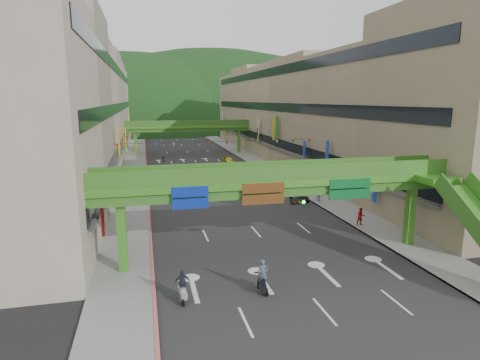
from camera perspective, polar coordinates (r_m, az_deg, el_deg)
The scene contains 23 objects.
ground at distance 25.37m, azimuth 9.91°, elevation -15.79°, with size 320.00×320.00×0.00m, color black.
road_slab at distance 72.14m, azimuth -5.95°, elevation 2.19°, with size 18.00×140.00×0.02m, color #28282B.
sidewalk_left at distance 71.55m, azimuth -14.71°, elevation 1.85°, with size 4.00×140.00×0.15m, color gray.
sidewalk_right at distance 74.35m, azimuth 2.49°, elevation 2.56°, with size 4.00×140.00×0.15m, color gray.
curb_left at distance 71.53m, azimuth -13.19°, elevation 1.93°, with size 0.20×140.00×0.18m, color #CC5959.
curb_right at distance 73.85m, azimuth 1.07°, elevation 2.52°, with size 0.20×140.00×0.18m, color gray.
building_row_left at distance 71.30m, azimuth -21.56°, elevation 8.99°, with size 12.80×95.00×19.00m.
building_row_right at distance 76.06m, azimuth 8.39°, elevation 9.76°, with size 12.80×95.00×19.00m.
overpass_near at distance 28.63m, azimuth 7.74°, elevation -1.44°, with size 28.00×12.27×7.10m.
overpass_far at distance 86.33m, azimuth -7.36°, elevation 7.28°, with size 28.00×2.20×7.10m.
hill_left at distance 181.07m, azimuth -15.41°, elevation 7.38°, with size 168.00×140.00×112.00m, color #1C4419.
hill_right at distance 203.84m, azimuth -3.84°, elevation 8.17°, with size 208.00×176.00×128.00m, color #1C4419.
bunting_string at distance 51.75m, azimuth -3.11°, elevation 5.24°, with size 26.00×0.36×0.47m.
scooter_rider_near at distance 24.94m, azimuth 3.23°, elevation -13.63°, with size 0.73×1.59×2.08m.
scooter_rider_mid at distance 55.36m, azimuth -0.05°, elevation 0.49°, with size 0.85×1.60×1.98m.
scooter_rider_left at distance 24.12m, azimuth -8.19°, elevation -14.65°, with size 0.98×1.60×1.97m.
scooter_rider_far at distance 69.04m, azimuth -10.91°, elevation 2.54°, with size 0.95×1.60×2.14m.
parked_scooter_row at distance 49.62m, azimuth 6.99°, elevation -1.47°, with size 1.60×9.35×1.08m.
car_silver at distance 63.98m, azimuth -11.27°, elevation 1.45°, with size 1.45×4.16×1.37m, color #9C9DA3.
car_yellow at distance 72.19m, azimuth -1.65°, elevation 2.79°, with size 1.62×4.02×1.37m, color yellow.
pedestrian_red at distance 38.59m, azimuth 16.82°, elevation -5.19°, with size 0.79×0.62×1.64m, color red.
pedestrian_dark at distance 63.24m, azimuth 4.25°, elevation 1.76°, with size 1.09×0.45×1.86m, color #22222B.
pedestrian_blue at distance 46.47m, azimuth 11.13°, elevation -2.02°, with size 0.84×0.54×1.79m, color navy.
Camera 1 is at (-9.27, -20.61, 11.54)m, focal length 30.00 mm.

